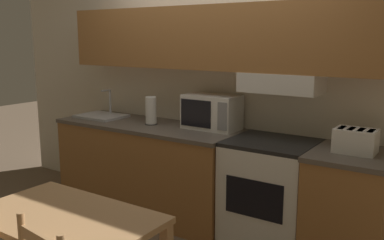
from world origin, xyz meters
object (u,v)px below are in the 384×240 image
Objects in this scene: toaster at (356,141)px; stove_range at (270,193)px; paper_towel_roll at (151,111)px; microwave at (212,112)px; sink_basin at (101,115)px; dining_table at (66,234)px.

stove_range is at bearing -179.70° from toaster.
stove_range is 0.83m from toaster.
paper_towel_roll reaches higher than stove_range.
microwave reaches higher than stove_range.
sink_basin is 0.46× the size of dining_table.
sink_basin is 2.21m from dining_table.
stove_range reaches higher than dining_table.
microwave is at bearing 168.64° from stove_range.
sink_basin is at bearing -173.52° from microwave.
stove_range is 1.77m from dining_table.
microwave is (-0.65, 0.13, 0.60)m from stove_range.
microwave is 0.61m from paper_towel_roll.
toaster is (1.29, -0.13, -0.07)m from microwave.
sink_basin is (-1.91, -0.01, 0.46)m from stove_range.
paper_towel_roll is at bearing -179.37° from stove_range.
stove_range is 1.75× the size of microwave.
toaster is 1.88m from paper_towel_roll.
microwave reaches higher than sink_basin.
sink_basin is at bearing 179.97° from paper_towel_roll.
toaster is at bearing 0.37° from sink_basin.
paper_towel_roll is (-1.88, -0.02, 0.04)m from toaster.
toaster reaches higher than dining_table.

